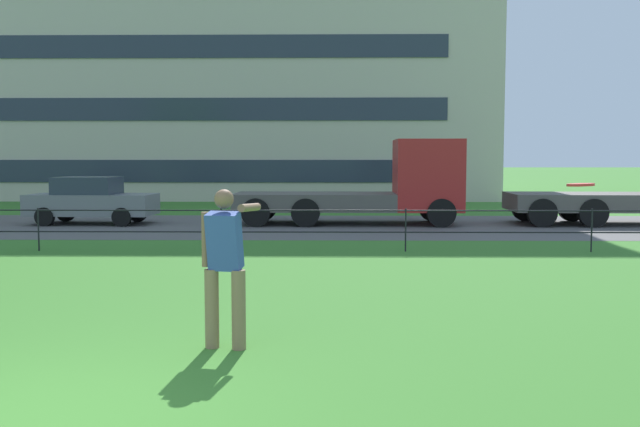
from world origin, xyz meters
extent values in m
plane|color=#387528|center=(0.00, 0.00, 0.00)|extent=(300.00, 300.00, 0.00)
cube|color=#565454|center=(0.00, 16.40, 0.00)|extent=(80.00, 7.76, 0.01)
cylinder|color=black|center=(-4.27, 10.41, 0.50)|extent=(0.04, 0.04, 1.00)
cylinder|color=black|center=(0.00, 10.41, 0.50)|extent=(0.04, 0.04, 1.00)
cylinder|color=black|center=(4.27, 10.41, 0.50)|extent=(0.04, 0.04, 1.00)
cylinder|color=black|center=(8.53, 10.41, 0.50)|extent=(0.04, 0.04, 1.00)
cylinder|color=black|center=(0.00, 10.41, 0.45)|extent=(34.12, 0.03, 0.03)
cylinder|color=black|center=(0.00, 10.41, 0.95)|extent=(34.12, 0.03, 0.03)
cylinder|color=#846B4C|center=(1.19, 2.24, 0.45)|extent=(0.16, 0.16, 0.90)
cylinder|color=#846B4C|center=(1.51, 2.18, 0.45)|extent=(0.16, 0.16, 0.90)
cube|color=#334C99|center=(1.35, 2.21, 1.23)|extent=(0.42, 0.39, 0.68)
sphere|color=brown|center=(1.35, 2.21, 1.70)|extent=(0.22, 0.22, 0.22)
cylinder|color=brown|center=(1.60, 2.48, 1.59)|extent=(0.21, 0.63, 0.12)
cylinder|color=brown|center=(1.13, 2.26, 1.24)|extent=(0.09, 0.09, 0.62)
cylinder|color=red|center=(5.06, 1.51, 1.89)|extent=(0.33, 0.33, 0.04)
cube|color=slate|center=(-5.25, 16.92, 0.64)|extent=(4.06, 1.84, 0.68)
cube|color=#2D3847|center=(-5.40, 16.92, 1.26)|extent=(1.95, 1.58, 0.56)
cylinder|color=black|center=(-3.98, 17.68, 0.30)|extent=(0.61, 0.22, 0.60)
cylinder|color=black|center=(-4.04, 16.07, 0.30)|extent=(0.61, 0.22, 0.60)
cylinder|color=black|center=(-6.46, 17.77, 0.30)|extent=(0.61, 0.22, 0.60)
cylinder|color=black|center=(-6.52, 16.15, 0.30)|extent=(0.61, 0.22, 0.60)
cube|color=#B22323|center=(5.67, 17.06, 1.60)|extent=(2.13, 2.33, 2.30)
cube|color=#283342|center=(6.56, 17.05, 1.94)|extent=(0.14, 1.84, 0.87)
cube|color=#56514C|center=(2.02, 17.11, 0.73)|extent=(5.23, 2.36, 0.56)
cylinder|color=black|center=(6.00, 18.11, 0.45)|extent=(0.90, 0.31, 0.90)
cylinder|color=black|center=(5.97, 16.00, 0.45)|extent=(0.90, 0.31, 0.90)
cylinder|color=black|center=(1.77, 18.17, 0.45)|extent=(0.90, 0.31, 0.90)
cylinder|color=black|center=(1.75, 16.05, 0.45)|extent=(0.90, 0.31, 0.90)
cylinder|color=black|center=(0.21, 18.19, 0.45)|extent=(0.90, 0.31, 0.90)
cylinder|color=black|center=(0.19, 16.07, 0.45)|extent=(0.90, 0.31, 0.90)
cube|color=#56514C|center=(10.97, 17.10, 0.73)|extent=(5.27, 2.47, 0.56)
cylinder|color=black|center=(10.75, 18.16, 0.45)|extent=(0.91, 0.33, 0.90)
cylinder|color=black|center=(10.68, 16.05, 0.45)|extent=(0.91, 0.33, 0.90)
cylinder|color=black|center=(9.19, 18.22, 0.45)|extent=(0.91, 0.33, 0.90)
cylinder|color=black|center=(9.12, 16.10, 0.45)|extent=(0.91, 0.33, 0.90)
cube|color=beige|center=(-6.32, 34.31, 9.03)|extent=(34.49, 11.80, 18.06)
cube|color=#283342|center=(-6.32, 28.37, 1.50)|extent=(28.97, 0.06, 1.10)
cube|color=#283342|center=(-6.32, 28.37, 4.51)|extent=(28.97, 0.06, 1.10)
cube|color=#283342|center=(-6.32, 28.37, 7.52)|extent=(28.97, 0.06, 1.10)
camera|label=1|loc=(2.55, -5.50, 2.17)|focal=38.91mm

